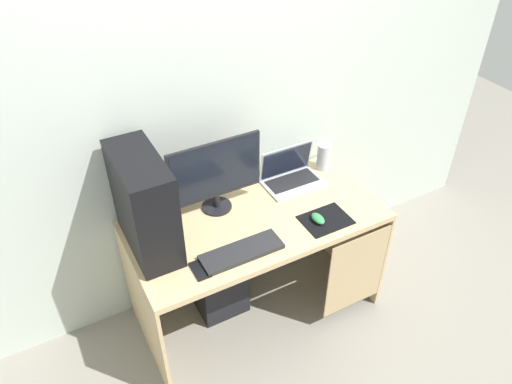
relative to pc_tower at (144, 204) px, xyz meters
name	(u,v)px	position (x,y,z in m)	size (l,w,h in m)	color
ground_plane	(256,306)	(0.56, -0.08, -0.99)	(8.00, 8.00, 0.00)	gray
wall_back	(222,95)	(0.56, 0.30, 0.31)	(4.00, 0.05, 2.60)	beige
desk	(260,239)	(0.58, -0.09, -0.41)	(1.39, 0.68, 0.74)	tan
pc_tower	(144,204)	(0.00, 0.00, 0.00)	(0.21, 0.47, 0.52)	black
monitor	(215,174)	(0.42, 0.10, -0.03)	(0.52, 0.17, 0.43)	black
laptop	(291,175)	(0.91, 0.12, -0.21)	(0.34, 0.22, 0.22)	#B7BCC6
speaker	(324,156)	(1.16, 0.15, -0.18)	(0.08, 0.08, 0.17)	#B7BCC6
keyboard	(242,252)	(0.37, -0.28, -0.25)	(0.42, 0.14, 0.02)	#232326
mousepad	(326,220)	(0.89, -0.27, -0.26)	(0.26, 0.20, 0.01)	black
mouse_left	(318,219)	(0.84, -0.26, -0.24)	(0.06, 0.10, 0.03)	#338C4C
cell_phone	(200,270)	(0.14, -0.29, -0.25)	(0.07, 0.13, 0.01)	black
subwoofer	(219,287)	(0.37, 0.06, -0.85)	(0.29, 0.29, 0.29)	black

